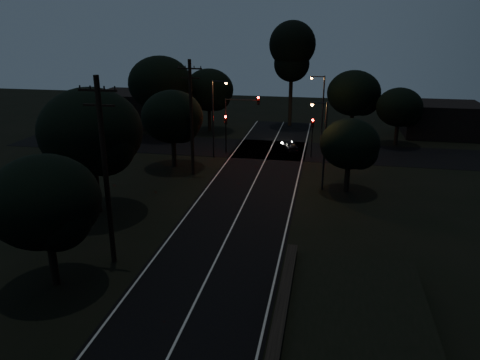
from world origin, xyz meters
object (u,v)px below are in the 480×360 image
(utility_pole_mid, at_px, (105,170))
(streetlight_a, at_px, (215,114))
(utility_pole_far, at_px, (191,116))
(streetlight_b, at_px, (321,107))
(streetlight_c, at_px, (323,140))
(car, at_px, (290,146))
(tall_pine, at_px, (292,51))
(signal_right, at_px, (312,130))
(signal_mast, at_px, (241,114))
(signal_left, at_px, (226,127))

(utility_pole_mid, bearing_deg, streetlight_a, 88.27)
(utility_pole_far, bearing_deg, streetlight_b, 46.70)
(streetlight_c, distance_m, car, 13.21)
(tall_pine, bearing_deg, car, -84.51)
(utility_pole_mid, distance_m, tall_pine, 40.82)
(signal_right, bearing_deg, utility_pole_far, -143.00)
(tall_pine, xyz_separation_m, streetlight_c, (4.83, -25.00, -5.54))
(signal_mast, bearing_deg, streetlight_c, -48.81)
(streetlight_c, height_order, car, streetlight_c)
(tall_pine, height_order, signal_right, tall_pine)
(streetlight_a, relative_size, streetlight_c, 1.07)
(signal_right, distance_m, streetlight_b, 4.45)
(signal_right, bearing_deg, utility_pole_mid, -112.99)
(utility_pole_mid, xyz_separation_m, tall_pine, (7.00, 40.00, 4.15))
(signal_right, distance_m, streetlight_a, 10.26)
(signal_mast, relative_size, streetlight_b, 0.78)
(signal_left, xyz_separation_m, signal_mast, (1.69, 0.00, 1.50))
(signal_mast, xyz_separation_m, streetlight_c, (8.74, -9.99, 0.01))
(utility_pole_far, bearing_deg, signal_mast, 68.89)
(utility_pole_mid, height_order, tall_pine, tall_pine)
(utility_pole_mid, bearing_deg, signal_mast, 82.96)
(streetlight_c, bearing_deg, car, 106.51)
(tall_pine, distance_m, signal_right, 16.97)
(streetlight_c, xyz_separation_m, car, (-3.59, 12.12, -3.83))
(signal_right, relative_size, car, 1.35)
(streetlight_b, bearing_deg, utility_pole_far, -133.30)
(signal_left, bearing_deg, utility_pole_mid, -93.21)
(streetlight_a, xyz_separation_m, streetlight_c, (11.14, -8.00, -0.29))
(signal_mast, bearing_deg, car, 22.46)
(utility_pole_mid, relative_size, streetlight_a, 1.38)
(utility_pole_mid, bearing_deg, signal_left, 86.79)
(utility_pole_far, bearing_deg, streetlight_c, -9.60)
(signal_mast, xyz_separation_m, car, (5.15, 2.13, -3.82))
(signal_right, relative_size, streetlight_a, 0.51)
(streetlight_c, bearing_deg, streetlight_b, 92.14)
(streetlight_c, bearing_deg, streetlight_a, 144.31)
(utility_pole_far, xyz_separation_m, streetlight_c, (11.83, -2.00, -1.13))
(signal_left, bearing_deg, streetlight_c, -43.76)
(tall_pine, height_order, signal_mast, tall_pine)
(utility_pole_far, relative_size, signal_mast, 1.68)
(tall_pine, bearing_deg, streetlight_b, -68.62)
(streetlight_a, bearing_deg, streetlight_b, 29.48)
(utility_pole_far, bearing_deg, car, 50.86)
(utility_pole_mid, bearing_deg, signal_right, 67.01)
(signal_left, xyz_separation_m, streetlight_c, (10.43, -9.99, 1.51))
(utility_pole_mid, distance_m, streetlight_b, 31.15)
(utility_pole_mid, height_order, streetlight_c, utility_pole_mid)
(signal_mast, bearing_deg, streetlight_a, -140.23)
(streetlight_a, relative_size, streetlight_b, 1.00)
(utility_pole_far, height_order, signal_mast, utility_pole_far)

